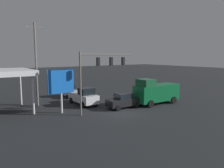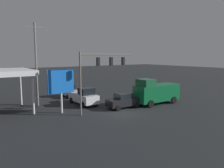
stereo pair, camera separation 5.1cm
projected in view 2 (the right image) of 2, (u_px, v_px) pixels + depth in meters
The scene contains 8 objects.
ground_plane at pixel (122, 113), 25.62m from camera, with size 200.00×200.00×0.00m, color black.
traffic_signal_assembly at pixel (100, 68), 25.36m from camera, with size 7.12×0.43×7.10m.
utility_pole at pixel (36, 63), 28.57m from camera, with size 2.40×0.26×10.87m.
price_sign at pixel (61, 82), 25.11m from camera, with size 3.12×0.27×5.12m.
hatchback_crossing at pixel (70, 91), 35.29m from camera, with size 2.12×3.88×1.97m.
delivery_truck at pixel (156, 92), 30.02m from camera, with size 6.84×2.66×3.58m.
pickup_parked at pixel (84, 97), 29.73m from camera, with size 2.30×5.22×2.40m.
sedan_waiting at pixel (123, 101), 27.84m from camera, with size 4.48×2.22×1.93m.
Camera 2 is at (15.33, 19.73, 6.72)m, focal length 35.00 mm.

